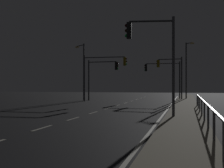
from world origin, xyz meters
TOP-DOWN VIEW (x-y plane):
  - ground_plane at (0.00, 17.50)m, footprint 112.00×112.00m
  - sidewalk_right at (6.21, 17.50)m, footprint 2.25×77.00m
  - lane_markings_center at (0.00, 21.00)m, footprint 0.14×50.00m
  - lane_edge_line at (4.84, 22.50)m, footprint 0.14×53.00m
  - traffic_light_overhead_east at (3.30, 38.21)m, footprint 4.71×0.35m
  - traffic_light_mid_right at (-3.71, 33.11)m, footprint 3.88×0.57m
  - traffic_light_far_center at (4.33, 36.77)m, footprint 3.28×0.68m
  - traffic_light_near_right at (-3.10, 31.30)m, footprint 5.18×0.37m
  - traffic_light_near_left at (4.44, 14.29)m, footprint 2.86×0.63m
  - street_lamp_corner at (6.39, 38.65)m, footprint 1.13×1.46m
  - street_lamp_mid_block at (-6.31, 33.50)m, footprint 1.66×1.47m
  - barrier_fence at (7.19, 11.07)m, footprint 0.09×26.23m

SIDE VIEW (x-z plane):
  - ground_plane at x=0.00m, z-range 0.00..0.00m
  - lane_edge_line at x=4.84m, z-range 0.00..0.01m
  - lane_markings_center at x=0.00m, z-range 0.00..0.01m
  - sidewalk_right at x=6.21m, z-range 0.00..0.14m
  - barrier_fence at x=7.19m, z-range 0.39..1.37m
  - traffic_light_mid_right at x=-3.71m, z-range 1.02..5.98m
  - traffic_light_overhead_east at x=3.30m, z-range 1.18..6.03m
  - traffic_light_far_center at x=4.33m, z-range 1.19..6.48m
  - traffic_light_near_right at x=-3.10m, z-range 1.16..6.52m
  - traffic_light_near_left at x=4.44m, z-range 1.24..6.98m
  - street_lamp_mid_block at x=-6.31m, z-range 0.74..7.76m
  - street_lamp_corner at x=6.39m, z-range 0.86..8.21m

